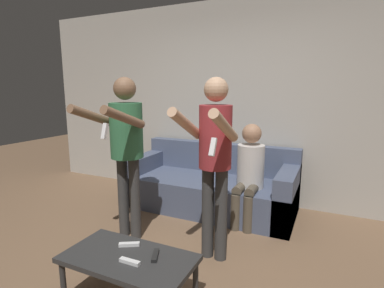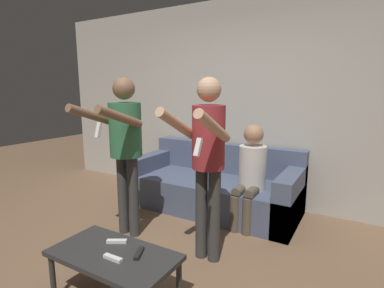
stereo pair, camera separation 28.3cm
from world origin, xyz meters
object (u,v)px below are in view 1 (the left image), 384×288
Objects in this scene: remote_mid at (155,255)px; remote_far at (129,244)px; remote_near at (130,262)px; person_seated at (249,170)px; person_standing_right at (214,151)px; person_standing_left at (126,140)px; coffee_table at (129,262)px; couch at (211,187)px.

remote_mid is 0.26m from remote_far.
remote_near is 0.99× the size of remote_mid.
person_seated is 7.57× the size of remote_mid.
person_seated is 7.63× the size of remote_near.
remote_mid is at bearing -99.52° from person_standing_right.
person_standing_right reaches higher than person_seated.
remote_mid is (-0.13, -0.77, -0.59)m from person_standing_right.
coffee_table is (0.64, -0.85, -0.68)m from person_standing_left.
couch is 1.93m from remote_mid.
person_standing_right is 10.87× the size of remote_near.
person_standing_right is at bearing -67.21° from couch.
person_standing_left is at bearing -138.87° from person_seated.
person_seated is at bearing 73.98° from remote_far.
remote_near is at bearing -129.55° from remote_mid.
person_standing_right reaches higher than coffee_table.
remote_near is at bearing -100.26° from person_seated.
remote_near is at bearing -46.94° from coffee_table.
coffee_table is (0.17, -1.97, 0.08)m from couch.
remote_near and remote_mid have the same top height.
remote_near is (0.23, -2.03, 0.14)m from couch.
couch reaches higher than remote_far.
person_seated reaches higher than remote_mid.
person_standing_left is 1.43m from person_seated.
remote_near is (0.70, -0.91, -0.63)m from person_standing_left.
remote_far is (0.09, -1.85, 0.14)m from couch.
remote_near reaches higher than coffee_table.
coffee_table is 6.21× the size of remote_far.
remote_far is at bearing -117.72° from person_standing_right.
remote_mid is at bearing -10.02° from remote_far.
remote_near is at bearing -52.32° from person_standing_left.
remote_far is at bearing -106.02° from person_seated.
person_standing_left is 1.31m from remote_near.
coffee_table is at bearing -102.54° from person_seated.
coffee_table is (-0.30, -0.84, -0.65)m from person_standing_right.
remote_mid is at bearing -97.32° from person_seated.
person_standing_left is at bearing -112.79° from couch.
remote_near is 1.02× the size of remote_far.
person_seated is at bearing 77.46° from coffee_table.
remote_mid is (0.82, -0.77, -0.63)m from person_standing_left.
person_standing_right is at bearing 80.48° from remote_mid.
person_standing_left reaches higher than remote_mid.
couch is at bearing 94.94° from coffee_table.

